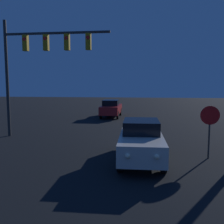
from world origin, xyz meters
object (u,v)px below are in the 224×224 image
object	(u,v)px
car_near	(141,140)
stop_sign	(210,122)
car_far	(111,108)
traffic_signal_mast	(38,55)

from	to	relation	value
car_near	stop_sign	size ratio (longest dim) A/B	2.03
car_far	stop_sign	world-z (taller)	stop_sign
car_near	stop_sign	distance (m)	2.96
car_near	car_far	bearing A→B (deg)	-79.04
car_near	car_far	world-z (taller)	same
car_far	traffic_signal_mast	world-z (taller)	traffic_signal_mast
car_near	traffic_signal_mast	world-z (taller)	traffic_signal_mast
car_far	stop_sign	bearing A→B (deg)	-65.63
stop_sign	traffic_signal_mast	bearing A→B (deg)	159.49
car_far	stop_sign	xyz separation A→B (m)	(5.77, -12.73, 0.71)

